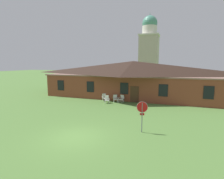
% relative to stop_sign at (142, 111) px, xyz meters
% --- Properties ---
extents(ground_plane, '(200.00, 200.00, 0.00)m').
position_rel_stop_sign_xyz_m(ground_plane, '(-4.10, -2.45, -1.61)').
color(ground_plane, '#517A38').
extents(brick_building, '(25.66, 10.40, 5.37)m').
position_rel_stop_sign_xyz_m(brick_building, '(-4.10, 14.75, 1.12)').
color(brick_building, brown).
rests_on(brick_building, ground).
extents(dome_tower, '(5.18, 5.18, 18.20)m').
position_rel_stop_sign_xyz_m(dome_tower, '(-4.79, 36.13, 6.67)').
color(dome_tower, '#BCB29E').
rests_on(dome_tower, ground).
extents(stop_sign, '(0.79, 0.19, 2.29)m').
position_rel_stop_sign_xyz_m(stop_sign, '(0.00, 0.00, 0.00)').
color(stop_sign, slate).
rests_on(stop_sign, ground).
extents(lawn_chair_by_porch, '(0.85, 0.87, 0.96)m').
position_rel_stop_sign_xyz_m(lawn_chair_by_porch, '(-6.82, 9.42, -1.11)').
color(lawn_chair_by_porch, silver).
rests_on(lawn_chair_by_porch, ground).
extents(lawn_chair_near_door, '(0.81, 0.85, 0.96)m').
position_rel_stop_sign_xyz_m(lawn_chair_near_door, '(-5.96, 8.20, -1.11)').
color(lawn_chair_near_door, silver).
rests_on(lawn_chair_near_door, ground).
extents(lawn_chair_left_end, '(0.82, 0.86, 0.96)m').
position_rel_stop_sign_xyz_m(lawn_chair_left_end, '(-5.12, 9.12, -1.11)').
color(lawn_chair_left_end, silver).
rests_on(lawn_chair_left_end, ground).
extents(lawn_chair_middle, '(0.72, 0.76, 0.96)m').
position_rel_stop_sign_xyz_m(lawn_chair_middle, '(-4.28, 9.22, -1.11)').
color(lawn_chair_middle, silver).
rests_on(lawn_chair_middle, ground).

